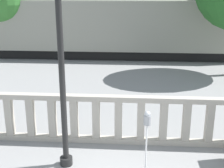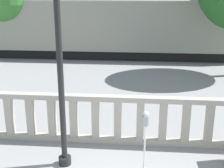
% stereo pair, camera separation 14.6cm
% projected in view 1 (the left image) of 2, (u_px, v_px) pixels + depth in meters
% --- Properties ---
extents(balustrade, '(13.07, 0.24, 1.37)m').
position_uv_depth(balustrade, '(118.00, 120.00, 8.48)').
color(balustrade, '#ADA599').
rests_on(balustrade, ground).
extents(lamppost, '(0.31, 0.31, 5.32)m').
position_uv_depth(lamppost, '(61.00, 51.00, 6.76)').
color(lamppost, black).
rests_on(lamppost, ground).
extents(parking_meter, '(0.16, 0.16, 1.49)m').
position_uv_depth(parking_meter, '(147.00, 123.00, 7.07)').
color(parking_meter, silver).
rests_on(parking_meter, ground).
extents(train_near, '(20.14, 2.81, 3.96)m').
position_uv_depth(train_near, '(75.00, 26.00, 18.64)').
color(train_near, black).
rests_on(train_near, ground).
extents(train_far, '(21.86, 2.89, 4.40)m').
position_uv_depth(train_far, '(152.00, 7.00, 31.43)').
color(train_far, black).
rests_on(train_far, ground).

